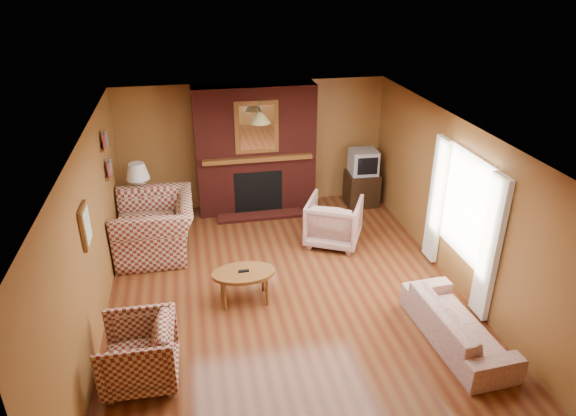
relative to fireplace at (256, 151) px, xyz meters
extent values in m
plane|color=#4D2010|center=(0.00, -2.98, -1.18)|extent=(6.50, 6.50, 0.00)
plane|color=silver|center=(0.00, -2.98, 1.22)|extent=(6.50, 6.50, 0.00)
plane|color=brown|center=(0.00, 0.27, 0.02)|extent=(6.50, 0.00, 6.50)
plane|color=brown|center=(0.00, -6.23, 0.02)|extent=(6.50, 0.00, 6.50)
plane|color=brown|center=(-2.50, -2.98, 0.02)|extent=(0.00, 6.50, 6.50)
plane|color=brown|center=(2.50, -2.98, 0.02)|extent=(0.00, 6.50, 6.50)
cube|color=#491410|center=(0.00, 0.02, 0.02)|extent=(2.20, 0.50, 2.40)
cube|color=black|center=(0.00, -0.21, -0.73)|extent=(0.90, 0.06, 0.80)
cube|color=#491410|center=(0.00, -0.38, -1.15)|extent=(1.60, 0.35, 0.06)
cube|color=brown|center=(0.00, -0.25, -0.06)|extent=(2.00, 0.18, 0.08)
cube|color=brown|center=(0.00, -0.22, 0.52)|extent=(0.78, 0.05, 0.95)
cube|color=white|center=(0.00, -0.25, 0.52)|extent=(0.62, 0.02, 0.80)
cube|color=beige|center=(2.44, -3.93, -0.13)|extent=(0.08, 0.35, 2.00)
cube|color=beige|center=(2.44, -2.43, -0.13)|extent=(0.08, 0.35, 2.00)
cube|color=white|center=(2.48, -3.18, 0.12)|extent=(0.03, 1.10, 1.50)
cube|color=brown|center=(-2.47, -1.08, 0.17)|extent=(0.06, 0.55, 0.04)
cube|color=brown|center=(-2.47, -1.08, 0.62)|extent=(0.06, 0.55, 0.04)
cube|color=brown|center=(-2.47, -3.28, 0.37)|extent=(0.04, 0.40, 0.50)
cube|color=white|center=(-2.44, -3.28, 0.37)|extent=(0.01, 0.32, 0.42)
cylinder|color=black|center=(0.00, -0.68, 1.04)|extent=(0.01, 0.01, 0.35)
cone|color=tan|center=(0.00, -0.68, 0.82)|extent=(0.36, 0.36, 0.18)
imported|color=maroon|center=(-1.85, -1.30, -0.72)|extent=(1.25, 1.43, 0.93)
imported|color=maroon|center=(-1.95, -4.25, -0.80)|extent=(0.86, 0.84, 0.76)
imported|color=#C1B595|center=(1.90, -4.34, -0.92)|extent=(0.79, 1.80, 0.52)
imported|color=#C1B595|center=(1.08, -1.58, -0.78)|extent=(1.16, 1.17, 0.80)
ellipsoid|color=brown|center=(-0.61, -2.95, -0.74)|extent=(0.88, 0.55, 0.05)
cube|color=black|center=(-0.61, -2.95, -0.70)|extent=(0.15, 0.05, 0.02)
cylinder|color=brown|center=(-0.31, -2.77, -0.97)|extent=(0.05, 0.05, 0.42)
cylinder|color=brown|center=(-0.90, -2.77, -0.97)|extent=(0.05, 0.05, 0.42)
cylinder|color=brown|center=(-0.31, -3.12, -0.97)|extent=(0.05, 0.05, 0.42)
cylinder|color=brown|center=(-0.90, -3.12, -0.97)|extent=(0.05, 0.05, 0.42)
cube|color=brown|center=(-2.10, -0.53, -0.87)|extent=(0.52, 0.52, 0.63)
sphere|color=silver|center=(-2.10, -0.53, -0.39)|extent=(0.32, 0.32, 0.32)
cylinder|color=black|center=(-2.10, -0.53, -0.21)|extent=(0.03, 0.03, 0.10)
cone|color=silver|center=(-2.10, -0.53, -0.03)|extent=(0.40, 0.40, 0.28)
cube|color=black|center=(2.05, -0.18, -0.85)|extent=(0.61, 0.55, 0.66)
cube|color=#9EA0A5|center=(2.05, -0.18, -0.30)|extent=(0.52, 0.50, 0.46)
cube|color=black|center=(2.05, -0.44, -0.30)|extent=(0.39, 0.04, 0.33)
camera|label=1|loc=(-1.19, -8.97, 3.15)|focal=32.00mm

